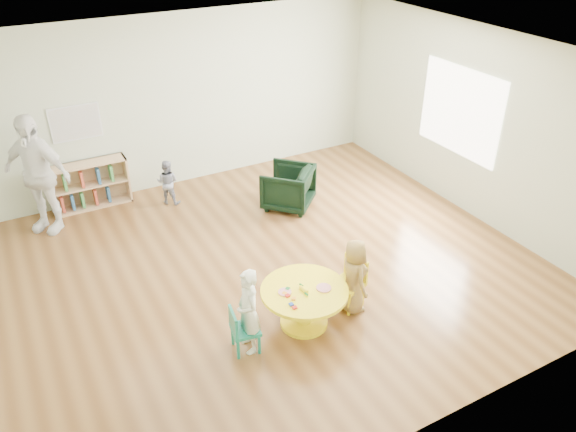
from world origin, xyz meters
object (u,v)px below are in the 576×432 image
object	(u,v)px
child_right	(354,276)
toddler	(168,182)
kid_chair_right	(350,281)
activity_table	(304,300)
kid_chair_left	(242,329)
armchair	(288,187)
adult_caretaker	(37,174)
child_left	(248,312)
bookshelf	(88,185)

from	to	relation	value
child_right	toddler	size ratio (longest dim) A/B	1.29
kid_chair_right	child_right	xyz separation A→B (m)	(-0.03, -0.09, 0.14)
activity_table	kid_chair_left	world-z (taller)	kid_chair_left
kid_chair_right	armchair	xyz separation A→B (m)	(0.50, 2.47, -0.00)
child_right	armchair	bearing A→B (deg)	-4.37
kid_chair_right	toddler	distance (m)	3.66
kid_chair_right	armchair	distance (m)	2.52
kid_chair_right	adult_caretaker	world-z (taller)	adult_caretaker
kid_chair_right	child_left	distance (m)	1.41
toddler	adult_caretaker	bearing A→B (deg)	35.12
child_left	armchair	bearing A→B (deg)	147.89
kid_chair_left	bookshelf	xyz separation A→B (m)	(-0.76, 4.10, 0.07)
kid_chair_left	adult_caretaker	bearing A→B (deg)	-149.39
armchair	child_left	world-z (taller)	child_left
toddler	adult_caretaker	size ratio (longest dim) A/B	0.41
adult_caretaker	child_right	bearing A→B (deg)	-7.54
bookshelf	child_left	distance (m)	4.20
child_left	adult_caretaker	distance (m)	4.03
bookshelf	activity_table	bearing A→B (deg)	-68.94
child_left	kid_chair_right	bearing A→B (deg)	98.89
child_left	toddler	world-z (taller)	child_left
kid_chair_right	adult_caretaker	distance (m)	4.67
toddler	adult_caretaker	xyz separation A→B (m)	(-1.82, 0.11, 0.52)
kid_chair_right	adult_caretaker	size ratio (longest dim) A/B	0.35
toddler	armchair	bearing A→B (deg)	-173.57
kid_chair_right	adult_caretaker	bearing A→B (deg)	20.92
kid_chair_right	child_right	bearing A→B (deg)	146.32
kid_chair_left	adult_caretaker	world-z (taller)	adult_caretaker
child_left	adult_caretaker	bearing A→B (deg)	-153.36
toddler	kid_chair_left	bearing A→B (deg)	122.73
armchair	child_left	distance (m)	3.22
armchair	adult_caretaker	distance (m)	3.66
toddler	adult_caretaker	distance (m)	1.89
bookshelf	kid_chair_left	bearing A→B (deg)	-79.53
activity_table	adult_caretaker	xyz separation A→B (m)	(-2.26, 3.66, 0.55)
kid_chair_right	child_right	world-z (taller)	child_right
adult_caretaker	child_left	bearing A→B (deg)	-23.25
armchair	child_left	xyz separation A→B (m)	(-1.90, -2.59, 0.18)
toddler	child_right	bearing A→B (deg)	145.39
child_left	child_right	xyz separation A→B (m)	(1.37, 0.02, -0.04)
activity_table	toddler	distance (m)	3.58
child_right	bookshelf	bearing A→B (deg)	35.65
armchair	child_right	size ratio (longest dim) A/B	0.77
kid_chair_right	toddler	size ratio (longest dim) A/B	0.85
kid_chair_right	child_left	world-z (taller)	child_left
kid_chair_right	armchair	world-z (taller)	armchair
armchair	kid_chair_right	bearing A→B (deg)	34.48
kid_chair_left	toddler	distance (m)	3.61
armchair	child_right	world-z (taller)	child_right
kid_chair_right	child_left	bearing A→B (deg)	76.48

